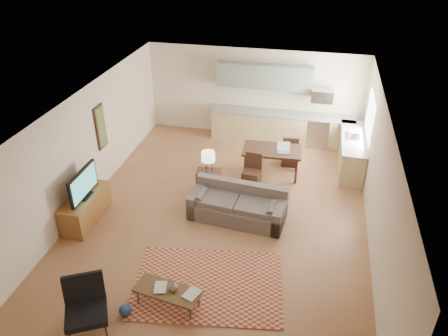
% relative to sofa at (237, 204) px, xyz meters
% --- Properties ---
extents(room, '(9.00, 9.00, 9.00)m').
position_rel_sofa_xyz_m(room, '(-0.36, -0.05, 0.96)').
color(room, brown).
rests_on(room, ground).
extents(kitchen_counter_back, '(4.26, 0.64, 0.92)m').
position_rel_sofa_xyz_m(kitchen_counter_back, '(0.54, 4.13, 0.07)').
color(kitchen_counter_back, tan).
rests_on(kitchen_counter_back, ground).
extents(kitchen_counter_right, '(0.64, 2.26, 0.92)m').
position_rel_sofa_xyz_m(kitchen_counter_right, '(2.57, 2.95, 0.07)').
color(kitchen_counter_right, tan).
rests_on(kitchen_counter_right, ground).
extents(kitchen_range, '(0.62, 0.62, 0.90)m').
position_rel_sofa_xyz_m(kitchen_range, '(1.64, 4.13, 0.06)').
color(kitchen_range, '#A5A8AD').
rests_on(kitchen_range, ground).
extents(kitchen_microwave, '(0.62, 0.40, 0.35)m').
position_rel_sofa_xyz_m(kitchen_microwave, '(1.64, 4.15, 1.16)').
color(kitchen_microwave, '#A5A8AD').
rests_on(kitchen_microwave, room).
extents(upper_cabinets, '(2.80, 0.34, 0.70)m').
position_rel_sofa_xyz_m(upper_cabinets, '(-0.06, 4.28, 1.56)').
color(upper_cabinets, gray).
rests_on(upper_cabinets, room).
extents(window_right, '(0.02, 1.40, 1.05)m').
position_rel_sofa_xyz_m(window_right, '(2.87, 2.95, 1.16)').
color(window_right, white).
rests_on(window_right, room).
extents(wall_art_left, '(0.06, 0.42, 1.10)m').
position_rel_sofa_xyz_m(wall_art_left, '(-3.57, 0.85, 1.16)').
color(wall_art_left, olive).
rests_on(wall_art_left, room).
extents(triptych, '(1.70, 0.04, 0.50)m').
position_rel_sofa_xyz_m(triptych, '(-0.46, 4.42, 1.36)').
color(triptych, beige).
rests_on(triptych, room).
extents(rug, '(3.01, 2.30, 0.02)m').
position_rel_sofa_xyz_m(rug, '(-0.14, -2.16, -0.38)').
color(rug, maroon).
rests_on(rug, floor).
extents(sofa, '(2.33, 1.20, 0.78)m').
position_rel_sofa_xyz_m(sofa, '(0.00, 0.00, 0.00)').
color(sofa, brown).
rests_on(sofa, floor).
extents(coffee_table, '(1.25, 0.66, 0.36)m').
position_rel_sofa_xyz_m(coffee_table, '(-0.71, -2.77, -0.21)').
color(coffee_table, '#493118').
rests_on(coffee_table, floor).
extents(book_a, '(0.34, 0.39, 0.03)m').
position_rel_sofa_xyz_m(book_a, '(-0.95, -2.77, -0.02)').
color(book_a, maroon).
rests_on(book_a, coffee_table).
extents(book_b, '(0.45, 0.48, 0.02)m').
position_rel_sofa_xyz_m(book_b, '(-0.37, -2.73, -0.03)').
color(book_b, navy).
rests_on(book_b, coffee_table).
extents(vase, '(0.18, 0.18, 0.18)m').
position_rel_sofa_xyz_m(vase, '(-0.61, -2.73, 0.05)').
color(vase, black).
rests_on(vase, coffee_table).
extents(armchair, '(1.06, 1.06, 0.89)m').
position_rel_sofa_xyz_m(armchair, '(-1.85, -3.54, 0.06)').
color(armchair, black).
rests_on(armchair, floor).
extents(tv_credenza, '(0.55, 1.43, 0.66)m').
position_rel_sofa_xyz_m(tv_credenza, '(-3.32, -0.81, -0.06)').
color(tv_credenza, brown).
rests_on(tv_credenza, floor).
extents(tv, '(0.11, 1.10, 0.66)m').
position_rel_sofa_xyz_m(tv, '(-3.26, -0.81, 0.60)').
color(tv, black).
rests_on(tv, tv_credenza).
extents(console_table, '(0.61, 0.44, 0.67)m').
position_rel_sofa_xyz_m(console_table, '(-0.88, 0.82, -0.06)').
color(console_table, '#311D13').
rests_on(console_table, floor).
extents(table_lamp, '(0.33, 0.33, 0.54)m').
position_rel_sofa_xyz_m(table_lamp, '(-0.88, 0.82, 0.55)').
color(table_lamp, beige).
rests_on(table_lamp, console_table).
extents(dining_table, '(1.55, 0.94, 0.76)m').
position_rel_sofa_xyz_m(dining_table, '(0.51, 2.09, -0.01)').
color(dining_table, '#311D13').
rests_on(dining_table, floor).
extents(dining_chair_near, '(0.47, 0.49, 0.88)m').
position_rel_sofa_xyz_m(dining_chair_near, '(0.09, 1.42, 0.05)').
color(dining_chair_near, '#311D13').
rests_on(dining_chair_near, floor).
extents(dining_chair_far, '(0.47, 0.49, 0.90)m').
position_rel_sofa_xyz_m(dining_chair_far, '(0.93, 2.77, 0.06)').
color(dining_chair_far, '#311D13').
rests_on(dining_chair_far, floor).
extents(laptop, '(0.35, 0.29, 0.24)m').
position_rel_sofa_xyz_m(laptop, '(0.81, 1.99, 0.49)').
color(laptop, '#A5A8AD').
rests_on(laptop, dining_table).
extents(soap_bottle, '(0.10, 0.10, 0.19)m').
position_rel_sofa_xyz_m(soap_bottle, '(2.47, 3.20, 0.62)').
color(soap_bottle, beige).
rests_on(soap_bottle, kitchen_counter_right).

